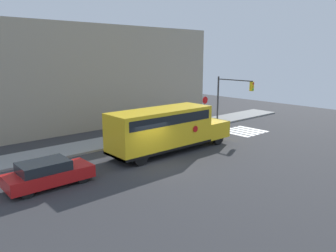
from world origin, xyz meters
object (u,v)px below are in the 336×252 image
at_px(school_bus, 166,128).
at_px(parked_car, 48,173).
at_px(stop_sign, 205,106).
at_px(traffic_light, 230,93).

bearing_deg(school_bus, parked_car, -176.26).
bearing_deg(school_bus, stop_sign, 26.20).
relative_size(school_bus, parked_car, 2.24).
height_order(school_bus, traffic_light, traffic_light).
height_order(stop_sign, traffic_light, traffic_light).
xyz_separation_m(parked_car, stop_sign, (17.15, 4.79, 1.16)).
relative_size(school_bus, stop_sign, 3.46).
distance_m(school_bus, stop_sign, 9.59).
relative_size(parked_car, traffic_light, 0.93).
xyz_separation_m(stop_sign, traffic_light, (1.42, -1.83, 1.32)).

